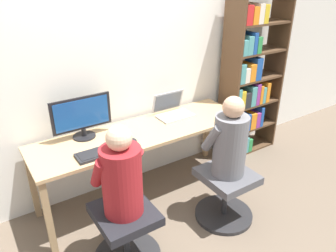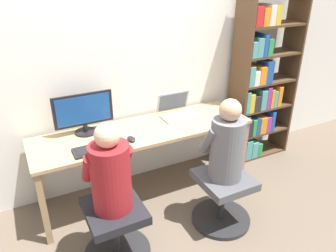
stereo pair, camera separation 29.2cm
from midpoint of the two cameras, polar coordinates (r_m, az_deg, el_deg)
ground_plane at (r=3.19m, az=1.10°, el=-14.39°), size 14.00×14.00×0.00m
wall_back at (r=3.12m, az=-4.48°, el=11.72°), size 10.00×0.05×2.60m
desk at (r=3.05m, az=-1.41°, el=-1.83°), size 2.04×0.60×0.72m
desktop_monitor at (r=2.93m, az=-11.73°, el=2.14°), size 0.52×0.20×0.37m
laptop at (r=3.28m, az=4.13°, el=2.53°), size 0.35×0.28×0.23m
keyboard at (r=2.71m, az=-8.77°, el=-3.89°), size 0.43×0.17×0.03m
computer_mouse_by_keyboard at (r=2.82m, az=-3.49°, el=-2.33°), size 0.07×0.10×0.03m
office_chair_left at (r=2.63m, az=-5.82°, el=-17.54°), size 0.52×0.52×0.48m
office_chair_right at (r=2.98m, az=12.32°, el=-12.03°), size 0.52×0.52×0.48m
person_at_monitor at (r=2.31m, az=-6.44°, el=-8.14°), size 0.35×0.32×0.68m
person_at_laptop at (r=2.70m, az=13.29°, el=-3.16°), size 0.34×0.32×0.70m
bookshelf at (r=3.82m, az=17.69°, el=6.32°), size 0.74×0.30×1.84m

